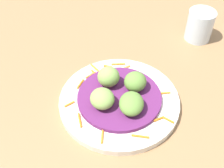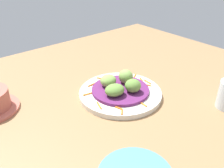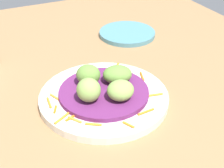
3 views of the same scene
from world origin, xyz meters
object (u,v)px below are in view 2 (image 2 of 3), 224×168
(guac_scoop_left, at_px, (115,90))
(guac_scoop_back, at_px, (108,81))
(main_plate, at_px, (120,93))
(guac_scoop_center, at_px, (133,86))
(guac_scoop_right, at_px, (126,76))

(guac_scoop_left, xyz_separation_m, guac_scoop_back, (-0.02, -0.05, 0.00))
(guac_scoop_left, bearing_deg, main_plate, -155.80)
(main_plate, distance_m, guac_scoop_back, 0.05)
(main_plate, relative_size, guac_scoop_center, 5.28)
(guac_scoop_back, bearing_deg, guac_scoop_right, 159.20)
(guac_scoop_right, bearing_deg, guac_scoop_left, 24.20)
(main_plate, bearing_deg, guac_scoop_back, -65.80)
(guac_scoop_left, relative_size, guac_scoop_back, 1.14)
(guac_scoop_right, xyz_separation_m, guac_scoop_back, (0.05, -0.02, -0.00))
(guac_scoop_center, relative_size, guac_scoop_right, 1.03)
(guac_scoop_left, relative_size, guac_scoop_right, 1.25)
(main_plate, bearing_deg, guac_scoop_left, 24.20)
(main_plate, xyz_separation_m, guac_scoop_back, (0.02, -0.04, 0.03))
(guac_scoop_center, height_order, guac_scoop_back, guac_scoop_center)
(guac_scoop_back, bearing_deg, guac_scoop_center, 114.20)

